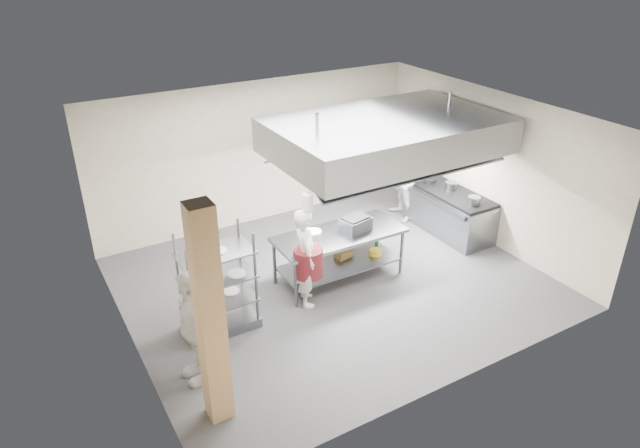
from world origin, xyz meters
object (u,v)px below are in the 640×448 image
chef_head (306,257)px  stockpot (451,186)px  pass_rack (218,282)px  chef_plating (193,327)px  chef_line (403,180)px  griddle (355,224)px  island (339,256)px  cooking_range (448,213)px

chef_head → stockpot: chef_head is taller
pass_rack → chef_plating: size_ratio=0.97×
chef_plating → chef_line: bearing=114.6°
griddle → chef_head: bearing=-174.5°
stockpot → island: bearing=-170.8°
cooking_range → chef_line: chef_line is taller
chef_plating → island: bearing=111.0°
pass_rack → stockpot: pass_rack is taller
cooking_range → chef_plating: bearing=-165.0°
chef_line → griddle: (-2.14, -1.40, 0.13)m
griddle → stockpot: 2.72m
chef_head → chef_plating: same height
pass_rack → chef_line: chef_line is taller
pass_rack → chef_line: (4.80, 1.65, 0.06)m
cooking_range → chef_head: chef_head is taller
cooking_range → chef_plating: (-5.97, -1.61, 0.44)m
island → pass_rack: 2.41m
chef_head → chef_line: size_ratio=0.96×
cooking_range → griddle: griddle is taller
pass_rack → chef_plating: (-0.69, -0.90, 0.03)m
island → chef_plating: (-3.06, -1.19, 0.41)m
chef_plating → chef_head: bearing=110.6°
stockpot → cooking_range: bearing=-126.9°
stockpot → griddle: bearing=-168.9°
island → griddle: size_ratio=4.71×
cooking_range → chef_plating: 6.20m
cooking_range → chef_line: 1.17m
chef_head → stockpot: 3.93m
chef_head → chef_plating: (-2.19, -0.84, -0.00)m
cooking_range → pass_rack: bearing=-172.4°
chef_head → griddle: chef_head is taller
griddle → stockpot: bearing=1.5°
pass_rack → chef_plating: chef_plating is taller
chef_head → chef_line: 3.72m
chef_line → chef_plating: size_ratio=1.05×
chef_line → cooking_range: bearing=37.2°
island → cooking_range: bearing=8.6°
chef_line → chef_plating: 6.06m
cooking_range → griddle: 2.73m
chef_plating → stockpot: (6.03, 1.67, 0.12)m
island → chef_line: 2.83m
island → chef_head: chef_head is taller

